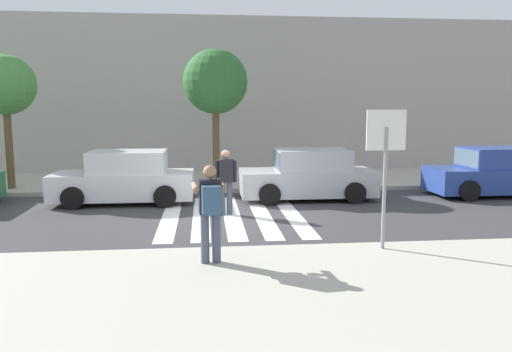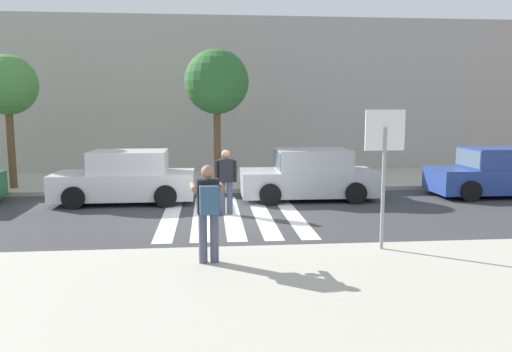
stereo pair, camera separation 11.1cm
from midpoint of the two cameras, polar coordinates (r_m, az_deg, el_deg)
name	(u,v)px [view 2 (the right image)]	position (r m, az deg, el deg)	size (l,w,h in m)	color
ground_plane	(232,217)	(13.01, -2.48, -4.71)	(120.00, 120.00, 0.00)	#38383A
sidewalk_near	(254,312)	(7.08, 0.22, -15.25)	(60.00, 6.00, 0.14)	#B2AD9E
sidewalk_far	(225,180)	(18.89, -3.43, -0.50)	(60.00, 4.80, 0.14)	#B2AD9E
building_facade_far	(221,97)	(23.09, -3.89, 9.02)	(56.00, 4.00, 6.55)	#ADA89E
crosswalk_stripe_0	(171,217)	(13.22, -9.49, -4.59)	(0.44, 5.20, 0.01)	silver
crosswalk_stripe_1	(201,216)	(13.19, -6.01, -4.56)	(0.44, 5.20, 0.01)	silver
crosswalk_stripe_2	(232,215)	(13.20, -2.52, -4.51)	(0.44, 5.20, 0.01)	silver
crosswalk_stripe_3	(262,215)	(13.27, 0.94, -4.44)	(0.44, 5.20, 0.01)	silver
crosswalk_stripe_4	(292,214)	(13.38, 4.36, -4.36)	(0.44, 5.20, 0.01)	silver
stop_sign	(384,148)	(9.69, 14.78, 3.09)	(0.76, 0.08, 2.66)	gray
photographer_with_backpack	(208,205)	(8.64, -5.10, -3.35)	(0.63, 0.88, 1.72)	#474C60
pedestrian_crossing	(226,178)	(13.16, -3.22, -0.26)	(0.58, 0.28, 1.72)	#474C60
parked_car_white	(126,178)	(15.32, -14.45, -0.27)	(4.10, 1.92, 1.55)	white
parked_car_silver	(309,176)	(15.44, 6.29, 0.01)	(4.10, 1.92, 1.55)	#B7BABF
parked_car_blue	(497,173)	(17.71, 25.97, 0.27)	(4.10, 1.92, 1.55)	#284293
street_tree_west	(7,86)	(18.36, -26.42, 9.21)	(1.96, 1.96, 4.39)	brown
street_tree_center	(217,82)	(17.40, -4.34, 10.62)	(2.21, 2.21, 4.66)	brown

